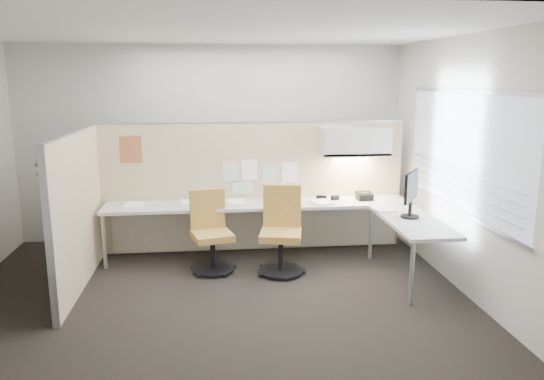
{
  "coord_description": "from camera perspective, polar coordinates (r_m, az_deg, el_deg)",
  "views": [
    {
      "loc": [
        0.03,
        -5.46,
        2.34
      ],
      "look_at": [
        0.72,
        0.8,
        1.0
      ],
      "focal_mm": 35.0,
      "sensor_mm": 36.0,
      "label": 1
    }
  ],
  "objects": [
    {
      "name": "paper_stack_1",
      "position": [
        7.01,
        -8.8,
        -1.33
      ],
      "size": [
        0.23,
        0.3,
        0.02
      ],
      "primitive_type": "cube",
      "rotation": [
        0.0,
        0.0,
        0.01
      ],
      "color": "white",
      "rests_on": "desk"
    },
    {
      "name": "poster",
      "position": [
        7.17,
        -14.96,
        4.22
      ],
      "size": [
        0.28,
        0.0,
        0.35
      ],
      "primitive_type": "cube",
      "color": "orange",
      "rests_on": "partition_back"
    },
    {
      "name": "paper_stack_4",
      "position": [
        6.72,
        11.83,
        -2.03
      ],
      "size": [
        0.27,
        0.33,
        0.02
      ],
      "primitive_type": "cube",
      "rotation": [
        0.0,
        0.0,
        0.13
      ],
      "color": "white",
      "rests_on": "desk"
    },
    {
      "name": "tape_dispenser",
      "position": [
        7.17,
        6.8,
        -0.83
      ],
      "size": [
        0.11,
        0.09,
        0.06
      ],
      "primitive_type": "cube",
      "rotation": [
        0.0,
        0.0,
        0.35
      ],
      "color": "black",
      "rests_on": "desk"
    },
    {
      "name": "partition_back",
      "position": [
        7.23,
        -2.06,
        0.3
      ],
      "size": [
        4.1,
        0.06,
        1.75
      ],
      "primitive_type": "cube",
      "color": "#D0B690",
      "rests_on": "floor"
    },
    {
      "name": "chair_right",
      "position": [
        6.47,
        1.0,
        -4.66
      ],
      "size": [
        0.57,
        0.59,
        1.04
      ],
      "rotation": [
        0.0,
        0.0,
        -0.19
      ],
      "color": "black",
      "rests_on": "floor"
    },
    {
      "name": "overhead_bin",
      "position": [
        7.15,
        8.92,
        5.19
      ],
      "size": [
        0.9,
        0.36,
        0.38
      ],
      "primitive_type": "cube",
      "color": "beige",
      "rests_on": "partition_back"
    },
    {
      "name": "stapler",
      "position": [
        7.2,
        5.34,
        -0.78
      ],
      "size": [
        0.15,
        0.08,
        0.05
      ],
      "primitive_type": "cube",
      "rotation": [
        0.0,
        0.0,
        -0.33
      ],
      "color": "black",
      "rests_on": "desk"
    },
    {
      "name": "wall_front",
      "position": [
        3.35,
        -6.6,
        -4.43
      ],
      "size": [
        5.5,
        0.02,
        2.8
      ],
      "primitive_type": "cube",
      "color": "beige",
      "rests_on": "ground"
    },
    {
      "name": "coat_hook",
      "position": [
        5.51,
        -23.23,
        1.28
      ],
      "size": [
        0.18,
        0.47,
        1.41
      ],
      "color": "silver",
      "rests_on": "partition_left"
    },
    {
      "name": "monitor",
      "position": [
        6.36,
        14.73,
        -0.15
      ],
      "size": [
        0.32,
        0.45,
        0.54
      ],
      "rotation": [
        0.0,
        0.0,
        0.97
      ],
      "color": "black",
      "rests_on": "desk"
    },
    {
      "name": "wall_back",
      "position": [
        7.77,
        -6.51,
        4.97
      ],
      "size": [
        5.5,
        0.02,
        2.8
      ],
      "primitive_type": "cube",
      "color": "beige",
      "rests_on": "ground"
    },
    {
      "name": "paper_stack_0",
      "position": [
        7.01,
        -14.63,
        -1.58
      ],
      "size": [
        0.23,
        0.3,
        0.02
      ],
      "primitive_type": "cube",
      "rotation": [
        0.0,
        0.0,
        -0.0
      ],
      "color": "white",
      "rests_on": "desk"
    },
    {
      "name": "pinned_papers",
      "position": [
        7.18,
        -1.41,
        1.5
      ],
      "size": [
        1.01,
        0.0,
        0.47
      ],
      "color": "#8CBF8C",
      "rests_on": "partition_back"
    },
    {
      "name": "partition_left",
      "position": [
        6.33,
        -20.13,
        -2.14
      ],
      "size": [
        0.06,
        2.2,
        1.75
      ],
      "primitive_type": "cube",
      "color": "#D0B690",
      "rests_on": "floor"
    },
    {
      "name": "window_pane",
      "position": [
        6.14,
        19.81,
        3.89
      ],
      "size": [
        0.01,
        2.8,
        1.3
      ],
      "primitive_type": "cube",
      "color": "#99A4B2",
      "rests_on": "wall_right"
    },
    {
      "name": "paper_stack_2",
      "position": [
        6.91,
        -3.88,
        -1.34
      ],
      "size": [
        0.27,
        0.33,
        0.04
      ],
      "primitive_type": "cube",
      "rotation": [
        0.0,
        0.0,
        0.12
      ],
      "color": "white",
      "rests_on": "desk"
    },
    {
      "name": "ceiling",
      "position": [
        5.48,
        -6.9,
        16.76
      ],
      "size": [
        5.5,
        4.5,
        0.01
      ],
      "primitive_type": "cube",
      "color": "white",
      "rests_on": "wall_back"
    },
    {
      "name": "task_light_strip",
      "position": [
        7.18,
        8.87,
        3.52
      ],
      "size": [
        0.6,
        0.06,
        0.02
      ],
      "primitive_type": "cube",
      "color": "#FFEABF",
      "rests_on": "overhead_bin"
    },
    {
      "name": "wall_right",
      "position": [
        6.18,
        19.92,
        2.51
      ],
      "size": [
        0.02,
        4.5,
        2.8
      ],
      "primitive_type": "cube",
      "color": "beige",
      "rests_on": "ground"
    },
    {
      "name": "phone",
      "position": [
        7.22,
        9.88,
        -0.64
      ],
      "size": [
        0.22,
        0.21,
        0.12
      ],
      "rotation": [
        0.0,
        0.0,
        0.04
      ],
      "color": "black",
      "rests_on": "desk"
    },
    {
      "name": "chair_left",
      "position": [
        6.57,
        -6.6,
        -4.73
      ],
      "size": [
        0.56,
        0.57,
        0.98
      ],
      "rotation": [
        0.0,
        0.0,
        0.25
      ],
      "color": "black",
      "rests_on": "floor"
    },
    {
      "name": "desk",
      "position": [
        6.88,
        1.42,
        -2.65
      ],
      "size": [
        4.0,
        2.07,
        0.73
      ],
      "color": "beige",
      "rests_on": "floor"
    },
    {
      "name": "floor",
      "position": [
        5.95,
        -6.21,
        -11.31
      ],
      "size": [
        5.5,
        4.5,
        0.01
      ],
      "primitive_type": "cube",
      "color": "black",
      "rests_on": "ground"
    },
    {
      "name": "paper_stack_3",
      "position": [
        6.96,
        5.37,
        -1.33
      ],
      "size": [
        0.3,
        0.35,
        0.02
      ],
      "primitive_type": "cube",
      "rotation": [
        0.0,
        0.0,
        0.25
      ],
      "color": "white",
      "rests_on": "desk"
    }
  ]
}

